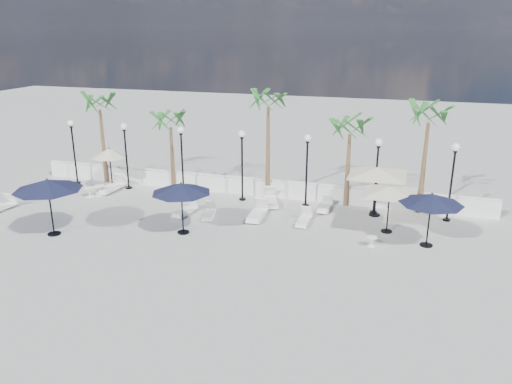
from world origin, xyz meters
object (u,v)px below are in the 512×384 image
(parasol_navy_mid, at_px, (181,188))
(parasol_cream_sq_a, at_px, (378,168))
(lounger_3, at_px, (257,213))
(parasol_cream_small, at_px, (109,153))
(parasol_navy_left, at_px, (48,185))
(lounger_1, at_px, (112,187))
(lounger_2, at_px, (185,210))
(parasol_navy_right, at_px, (431,199))
(lounger_7, at_px, (304,219))
(lounger_5, at_px, (209,213))
(parasol_cream_sq_b, at_px, (390,186))
(lounger_4, at_px, (271,200))
(lounger_6, at_px, (325,206))

(parasol_navy_mid, relative_size, parasol_cream_sq_a, 0.50)
(lounger_3, distance_m, parasol_cream_small, 9.88)
(parasol_cream_sq_a, bearing_deg, parasol_navy_left, -153.93)
(lounger_1, bearing_deg, lounger_2, -18.02)
(parasol_navy_right, bearing_deg, parasol_navy_mid, -170.60)
(lounger_7, xyz_separation_m, parasol_navy_right, (5.57, -0.96, 1.91))
(lounger_3, bearing_deg, lounger_1, 167.15)
(lounger_5, bearing_deg, lounger_2, 166.23)
(parasol_navy_mid, xyz_separation_m, parasol_navy_right, (10.63, 1.76, -0.02))
(lounger_7, relative_size, parasol_navy_mid, 0.62)
(parasol_navy_left, relative_size, parasol_navy_mid, 1.11)
(lounger_2, bearing_deg, parasol_cream_sq_b, 11.71)
(parasol_navy_right, distance_m, parasol_cream_sq_b, 2.03)
(lounger_5, height_order, parasol_navy_mid, parasol_navy_mid)
(lounger_4, xyz_separation_m, parasol_navy_right, (7.82, -3.11, 1.87))
(parasol_navy_right, xyz_separation_m, parasol_cream_sq_a, (-2.41, 3.09, 0.36))
(parasol_cream_small, bearing_deg, lounger_6, 0.08)
(lounger_1, relative_size, parasol_navy_left, 0.71)
(lounger_1, height_order, parasol_navy_left, parasol_navy_left)
(lounger_5, xyz_separation_m, parasol_navy_left, (-5.93, -4.06, 2.15))
(lounger_6, xyz_separation_m, parasol_cream_small, (-12.48, -0.02, 1.90))
(lounger_2, height_order, lounger_6, lounger_2)
(lounger_4, xyz_separation_m, lounger_7, (2.25, -2.15, -0.04))
(lounger_4, distance_m, lounger_5, 3.62)
(lounger_6, xyz_separation_m, parasol_navy_mid, (-5.72, -4.87, 1.94))
(parasol_navy_right, bearing_deg, lounger_6, 147.63)
(lounger_1, xyz_separation_m, parasol_cream_sq_a, (14.75, 0.43, 2.22))
(lounger_6, height_order, parasol_navy_right, parasol_navy_right)
(lounger_2, distance_m, lounger_5, 1.30)
(parasol_navy_left, height_order, parasol_cream_sq_a, parasol_cream_sq_a)
(parasol_navy_left, bearing_deg, parasol_navy_right, 12.67)
(parasol_navy_mid, bearing_deg, parasol_navy_left, -161.29)
(lounger_1, distance_m, lounger_3, 9.39)
(lounger_4, relative_size, lounger_7, 1.26)
(parasol_navy_mid, distance_m, parasol_navy_right, 10.77)
(parasol_navy_left, relative_size, parasol_cream_sq_a, 0.55)
(parasol_navy_right, bearing_deg, lounger_2, 177.70)
(lounger_1, distance_m, lounger_2, 6.03)
(lounger_1, bearing_deg, lounger_6, 5.45)
(parasol_navy_left, height_order, parasol_cream_sq_b, parasol_navy_left)
(parasol_navy_right, bearing_deg, parasol_navy_left, -167.33)
(lounger_7, bearing_deg, lounger_5, -173.76)
(lounger_6, height_order, parasol_navy_left, parasol_navy_left)
(lounger_2, xyz_separation_m, lounger_4, (3.72, 2.65, 0.04))
(lounger_6, relative_size, parasol_cream_sq_a, 0.30)
(parasol_navy_right, relative_size, parasol_cream_small, 1.09)
(parasol_cream_sq_b, distance_m, parasol_cream_small, 15.80)
(lounger_2, distance_m, lounger_7, 5.99)
(parasol_navy_left, distance_m, parasol_cream_small, 6.84)
(lounger_4, distance_m, lounger_6, 2.92)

